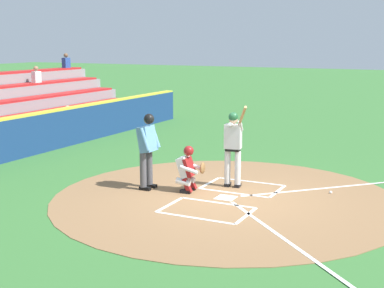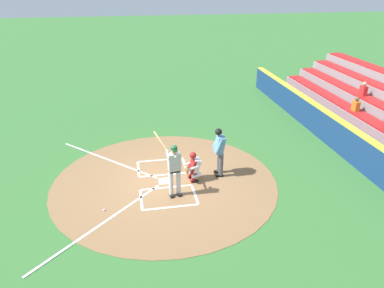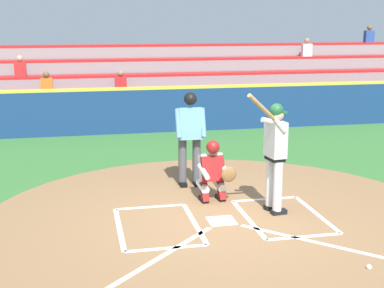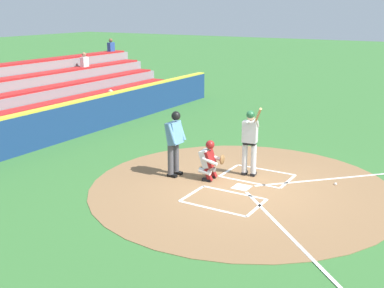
{
  "view_description": "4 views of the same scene",
  "coord_description": "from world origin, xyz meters",
  "px_view_note": "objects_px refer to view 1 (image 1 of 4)",
  "views": [
    {
      "loc": [
        11.37,
        4.78,
        3.59
      ],
      "look_at": [
        -0.51,
        -1.12,
        1.1
      ],
      "focal_mm": 51.82,
      "sensor_mm": 36.0,
      "label": 1
    },
    {
      "loc": [
        -11.15,
        1.03,
        6.71
      ],
      "look_at": [
        0.34,
        -1.05,
        1.24
      ],
      "focal_mm": 33.65,
      "sensor_mm": 36.0,
      "label": 2
    },
    {
      "loc": [
        2.17,
        8.08,
        3.2
      ],
      "look_at": [
        0.25,
        -1.17,
        1.04
      ],
      "focal_mm": 51.04,
      "sensor_mm": 36.0,
      "label": 3
    },
    {
      "loc": [
        11.02,
        5.04,
        4.61
      ],
      "look_at": [
        0.42,
        -1.27,
        1.12
      ],
      "focal_mm": 45.61,
      "sensor_mm": 36.0,
      "label": 4
    }
  ],
  "objects_px": {
    "catcher": "(188,168)",
    "plate_umpire": "(147,146)",
    "baseball": "(331,192)",
    "batter": "(233,144)"
  },
  "relations": [
    {
      "from": "plate_umpire",
      "to": "baseball",
      "type": "bearing_deg",
      "value": 110.85
    },
    {
      "from": "baseball",
      "to": "batter",
      "type": "bearing_deg",
      "value": -78.04
    },
    {
      "from": "plate_umpire",
      "to": "baseball",
      "type": "xyz_separation_m",
      "value": [
        -1.56,
        4.1,
        -1.04
      ]
    },
    {
      "from": "batter",
      "to": "baseball",
      "type": "xyz_separation_m",
      "value": [
        -0.49,
        2.31,
        -1.06
      ]
    },
    {
      "from": "plate_umpire",
      "to": "baseball",
      "type": "distance_m",
      "value": 4.51
    },
    {
      "from": "batter",
      "to": "baseball",
      "type": "bearing_deg",
      "value": 101.96
    },
    {
      "from": "catcher",
      "to": "batter",
      "type": "bearing_deg",
      "value": 136.82
    },
    {
      "from": "plate_umpire",
      "to": "baseball",
      "type": "relative_size",
      "value": 25.2
    },
    {
      "from": "batter",
      "to": "baseball",
      "type": "relative_size",
      "value": 28.76
    },
    {
      "from": "catcher",
      "to": "plate_umpire",
      "type": "distance_m",
      "value": 1.13
    }
  ]
}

